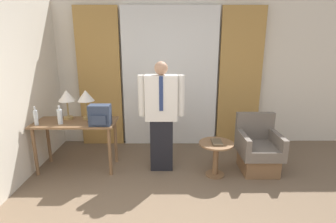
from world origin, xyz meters
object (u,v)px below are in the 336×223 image
armchair (258,151)px  table_lamp_right (86,97)px  person (161,114)px  backpack (100,115)px  desk (76,129)px  table_lamp_left (67,97)px  side_table (216,153)px  bottle_by_lamp (60,116)px  bottle_near_edge (36,117)px  book (217,142)px

armchair → table_lamp_right: bearing=175.3°
table_lamp_right → person: size_ratio=0.27×
table_lamp_right → backpack: size_ratio=1.50×
desk → table_lamp_left: (-0.15, 0.14, 0.47)m
backpack → side_table: backpack is taller
bottle_by_lamp → armchair: 3.06m
desk → bottle_by_lamp: size_ratio=4.45×
table_lamp_left → bottle_by_lamp: size_ratio=1.67×
backpack → person: size_ratio=0.18×
table_lamp_left → backpack: 0.69m
bottle_near_edge → backpack: 0.94m
bottle_near_edge → side_table: 2.70m
bottle_near_edge → armchair: (3.34, 0.08, -0.57)m
armchair → book: (-0.69, -0.19, 0.22)m
table_lamp_left → backpack: table_lamp_left is taller
table_lamp_right → bottle_by_lamp: 0.47m
table_lamp_right → bottle_by_lamp: table_lamp_right is taller
bottle_by_lamp → side_table: size_ratio=0.53×
person → side_table: person is taller
desk → bottle_near_edge: 0.58m
desk → table_lamp_right: table_lamp_right is taller
desk → bottle_near_edge: bottle_near_edge is taller
bottle_near_edge → book: bearing=-2.3°
desk → armchair: 2.85m
bottle_by_lamp → table_lamp_left: bearing=82.3°
desk → armchair: size_ratio=1.41×
table_lamp_left → bottle_near_edge: 0.53m
table_lamp_left → side_table: 2.44m
bottle_near_edge → table_lamp_right: bearing=24.7°
person → side_table: (0.81, -0.22, -0.55)m
bottle_near_edge → person: 1.84m
bottle_near_edge → armchair: bearing=1.4°
table_lamp_left → book: bearing=-10.2°
table_lamp_right → side_table: 2.17m
bottle_by_lamp → armchair: size_ratio=0.32×
book → side_table: bearing=96.6°
table_lamp_right → armchair: size_ratio=0.53×
table_lamp_left → table_lamp_right: bearing=0.0°
armchair → book: 0.74m
table_lamp_left → bottle_near_edge: bearing=-140.1°
person → book: (0.81, -0.24, -0.37)m
table_lamp_right → bottle_near_edge: (-0.66, -0.30, -0.24)m
bottle_near_edge → armchair: 3.38m
table_lamp_left → bottle_near_edge: size_ratio=1.66×
bottle_by_lamp → backpack: bearing=-6.5°
armchair → side_table: bearing=-166.0°
desk → backpack: bearing=-22.1°
side_table → book: 0.18m
backpack → book: size_ratio=1.28×
backpack → book: (1.71, -0.09, -0.39)m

